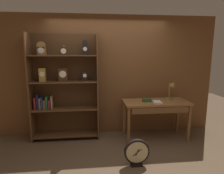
% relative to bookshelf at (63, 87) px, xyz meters
% --- Properties ---
extents(ground_plane, '(10.00, 10.00, 0.00)m').
position_rel_bookshelf_xyz_m(ground_plane, '(0.95, -1.11, -1.09)').
color(ground_plane, brown).
extents(back_wood_panel, '(4.80, 0.05, 2.60)m').
position_rel_bookshelf_xyz_m(back_wood_panel, '(0.95, 0.21, 0.21)').
color(back_wood_panel, brown).
rests_on(back_wood_panel, ground).
extents(bookshelf, '(1.37, 0.39, 2.18)m').
position_rel_bookshelf_xyz_m(bookshelf, '(0.00, 0.00, 0.00)').
color(bookshelf, brown).
rests_on(bookshelf, ground).
extents(workbench, '(1.35, 0.61, 0.80)m').
position_rel_bookshelf_xyz_m(workbench, '(1.92, -0.24, -0.39)').
color(workbench, brown).
rests_on(workbench, ground).
extents(desk_lamp, '(0.20, 0.21, 0.42)m').
position_rel_bookshelf_xyz_m(desk_lamp, '(2.30, -0.12, -0.03)').
color(desk_lamp, olive).
rests_on(desk_lamp, workbench).
extents(toolbox_small, '(0.17, 0.11, 0.07)m').
position_rel_bookshelf_xyz_m(toolbox_small, '(1.72, -0.23, -0.26)').
color(toolbox_small, '#2D5123').
rests_on(toolbox_small, workbench).
extents(open_repair_manual, '(0.18, 0.23, 0.02)m').
position_rel_bookshelf_xyz_m(open_repair_manual, '(1.91, -0.32, -0.28)').
color(open_repair_manual, silver).
rests_on(open_repair_manual, workbench).
extents(round_clock_large, '(0.41, 0.11, 0.45)m').
position_rel_bookshelf_xyz_m(round_clock_large, '(1.28, -1.20, -0.87)').
color(round_clock_large, black).
rests_on(round_clock_large, ground).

